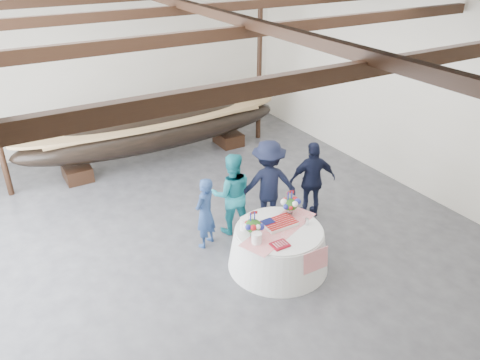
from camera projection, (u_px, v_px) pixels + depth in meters
floor at (221, 236)px, 9.67m from camera, size 10.00×12.00×0.01m
wall_back at (118, 65)px, 13.20m from camera, size 10.00×0.02×4.50m
wall_right at (408, 93)px, 10.86m from camera, size 0.02×12.00×4.50m
ceiling at (215, 6)px, 7.57m from camera, size 10.00×12.00×0.01m
pavilion_structure at (197, 30)px, 8.35m from camera, size 9.80×11.76×4.50m
longboat_display at (157, 130)px, 12.49m from camera, size 7.31×1.46×1.37m
banquet_table at (278, 247)px, 8.64m from camera, size 1.87×1.87×0.80m
tabletop_items at (272, 219)px, 8.47m from camera, size 1.81×1.15×0.40m
guest_woman_blue at (205, 213)px, 9.06m from camera, size 0.64×0.58×1.48m
guest_woman_teal at (232, 194)px, 9.45m from camera, size 1.03×0.93×1.75m
guest_man_left at (268, 184)px, 9.67m from camera, size 1.40×1.08×1.91m
guest_man_right at (312, 180)px, 9.99m from camera, size 1.10×0.73×1.74m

